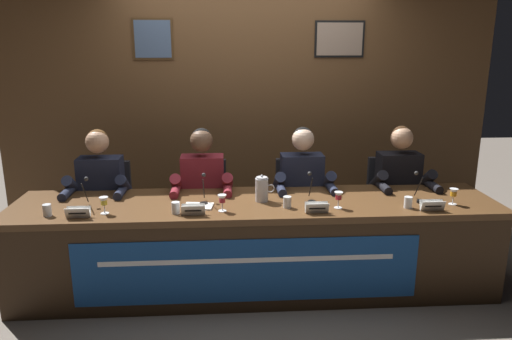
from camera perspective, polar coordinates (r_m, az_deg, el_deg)
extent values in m
plane|color=#70665B|center=(4.01, 0.00, -13.56)|extent=(12.00, 12.00, 0.00)
cube|color=brown|center=(4.93, -1.04, 7.72)|extent=(4.91, 0.12, 2.60)
cube|color=#4C3319|center=(4.87, -12.07, 14.88)|extent=(0.38, 0.02, 0.39)
cube|color=slate|center=(4.85, -12.09, 14.88)|extent=(0.34, 0.01, 0.35)
cube|color=black|center=(4.95, 9.82, 14.97)|extent=(0.49, 0.02, 0.35)
cube|color=gray|center=(4.94, 9.85, 14.97)|extent=(0.45, 0.01, 0.31)
cube|color=brown|center=(3.73, 0.00, -4.09)|extent=(3.71, 0.79, 0.05)
cube|color=#342112|center=(3.53, 0.40, -11.63)|extent=(3.65, 0.04, 0.67)
cube|color=#342112|center=(4.17, -25.96, -8.91)|extent=(0.08, 0.71, 0.67)
cube|color=#342112|center=(4.36, 24.64, -7.72)|extent=(0.08, 0.71, 0.67)
cube|color=#19478C|center=(3.50, -0.96, -11.82)|extent=(2.45, 0.01, 0.48)
cube|color=white|center=(3.46, -0.96, -10.62)|extent=(2.08, 0.00, 0.04)
cylinder|color=black|center=(4.56, -16.95, -10.41)|extent=(0.44, 0.44, 0.02)
cylinder|color=black|center=(4.48, -17.15, -7.96)|extent=(0.05, 0.05, 0.40)
cube|color=#232328|center=(4.41, -17.36, -5.39)|extent=(0.44, 0.44, 0.03)
cube|color=#232328|center=(4.52, -17.01, -1.72)|extent=(0.40, 0.05, 0.44)
cylinder|color=black|center=(4.19, -19.58, -9.72)|extent=(0.10, 0.10, 0.45)
cylinder|color=black|center=(4.14, -16.88, -9.79)|extent=(0.10, 0.10, 0.45)
cylinder|color=black|center=(4.23, -19.37, -5.48)|extent=(0.13, 0.34, 0.13)
cylinder|color=black|center=(4.18, -16.71, -5.50)|extent=(0.13, 0.34, 0.13)
cube|color=#1E2338|center=(4.29, -17.76, -1.69)|extent=(0.36, 0.20, 0.48)
sphere|color=tan|center=(4.18, -18.23, 3.17)|extent=(0.19, 0.19, 0.19)
sphere|color=#593819|center=(4.19, -18.19, 3.41)|extent=(0.17, 0.17, 0.17)
cylinder|color=#1E2338|center=(4.24, -20.85, -1.84)|extent=(0.09, 0.30, 0.25)
cylinder|color=#1E2338|center=(4.14, -15.29, -1.79)|extent=(0.09, 0.30, 0.25)
cylinder|color=#1E2338|center=(4.10, -21.47, -2.59)|extent=(0.07, 0.24, 0.07)
cylinder|color=#1E2338|center=(3.99, -15.72, -2.56)|extent=(0.07, 0.24, 0.07)
cube|color=white|center=(3.57, -20.34, -4.81)|extent=(0.17, 0.03, 0.08)
cube|color=white|center=(3.60, -20.19, -4.63)|extent=(0.17, 0.03, 0.08)
cube|color=black|center=(3.57, -20.35, -4.83)|extent=(0.12, 0.01, 0.01)
cylinder|color=white|center=(3.63, -17.41, -4.90)|extent=(0.06, 0.06, 0.00)
cylinder|color=white|center=(3.62, -17.44, -4.46)|extent=(0.01, 0.01, 0.05)
cone|color=white|center=(3.60, -17.51, -3.56)|extent=(0.06, 0.06, 0.06)
cylinder|color=yellow|center=(3.60, -17.51, -3.66)|extent=(0.04, 0.04, 0.04)
cylinder|color=silver|center=(3.71, -23.42, -4.37)|extent=(0.06, 0.06, 0.08)
cylinder|color=silver|center=(3.71, -23.39, -4.62)|extent=(0.05, 0.05, 0.05)
cylinder|color=black|center=(3.75, -19.65, -4.30)|extent=(0.06, 0.06, 0.02)
cylinder|color=black|center=(3.78, -19.53, -2.56)|extent=(0.01, 0.13, 0.18)
sphere|color=#2D2D2D|center=(3.82, -19.40, -0.99)|extent=(0.03, 0.03, 0.03)
cylinder|color=black|center=(4.45, -6.01, -10.50)|extent=(0.44, 0.44, 0.02)
cylinder|color=black|center=(4.36, -6.08, -8.00)|extent=(0.05, 0.05, 0.40)
cube|color=#232328|center=(4.28, -6.16, -5.36)|extent=(0.44, 0.44, 0.03)
cube|color=#232328|center=(4.40, -6.14, -1.59)|extent=(0.40, 0.05, 0.44)
cylinder|color=black|center=(4.05, -7.71, -9.88)|extent=(0.10, 0.10, 0.45)
cylinder|color=black|center=(4.04, -4.84, -9.86)|extent=(0.10, 0.10, 0.45)
cylinder|color=black|center=(4.08, -7.71, -5.48)|extent=(0.13, 0.34, 0.13)
cylinder|color=black|center=(4.07, -4.88, -5.45)|extent=(0.13, 0.34, 0.13)
cube|color=maroon|center=(4.16, -6.29, -1.55)|extent=(0.36, 0.20, 0.48)
sphere|color=brown|center=(4.05, -6.45, 3.47)|extent=(0.19, 0.19, 0.19)
sphere|color=black|center=(4.06, -6.45, 3.72)|extent=(0.17, 0.17, 0.17)
cylinder|color=maroon|center=(4.07, -9.31, -1.72)|extent=(0.09, 0.30, 0.25)
cylinder|color=maroon|center=(4.05, -3.39, -1.63)|extent=(0.09, 0.30, 0.25)
cylinder|color=maroon|center=(3.92, -9.52, -2.50)|extent=(0.07, 0.24, 0.07)
cylinder|color=maroon|center=(3.90, -3.37, -2.41)|extent=(0.07, 0.24, 0.07)
cube|color=white|center=(3.43, -7.43, -4.77)|extent=(0.17, 0.03, 0.08)
cube|color=white|center=(3.46, -7.40, -4.59)|extent=(0.17, 0.03, 0.08)
cube|color=black|center=(3.43, -7.44, -4.79)|extent=(0.12, 0.01, 0.01)
cylinder|color=white|center=(3.52, -3.99, -4.83)|extent=(0.06, 0.06, 0.00)
cylinder|color=white|center=(3.51, -4.00, -4.38)|extent=(0.01, 0.01, 0.05)
cone|color=white|center=(3.49, -4.02, -3.45)|extent=(0.06, 0.06, 0.06)
cylinder|color=#B21E2D|center=(3.49, -4.01, -3.55)|extent=(0.04, 0.04, 0.04)
cylinder|color=silver|center=(3.50, -9.45, -4.42)|extent=(0.06, 0.06, 0.08)
cylinder|color=silver|center=(3.51, -9.43, -4.68)|extent=(0.05, 0.05, 0.05)
cylinder|color=black|center=(3.66, -6.19, -3.98)|extent=(0.06, 0.06, 0.02)
cylinder|color=black|center=(3.69, -6.19, -2.19)|extent=(0.01, 0.13, 0.18)
sphere|color=#2D2D2D|center=(3.73, -6.19, -0.58)|extent=(0.03, 0.03, 0.03)
cylinder|color=black|center=(4.49, 5.11, -10.21)|extent=(0.44, 0.44, 0.02)
cylinder|color=black|center=(4.41, 5.17, -7.73)|extent=(0.05, 0.05, 0.40)
cube|color=#232328|center=(4.33, 5.24, -5.11)|extent=(0.44, 0.44, 0.03)
cube|color=#232328|center=(4.44, 4.91, -1.39)|extent=(0.40, 0.05, 0.44)
cylinder|color=black|center=(4.07, 4.52, -9.61)|extent=(0.10, 0.10, 0.45)
cylinder|color=black|center=(4.10, 7.32, -9.49)|extent=(0.10, 0.10, 0.45)
cylinder|color=black|center=(4.11, 4.30, -5.25)|extent=(0.13, 0.34, 0.13)
cylinder|color=black|center=(4.14, 7.06, -5.16)|extent=(0.13, 0.34, 0.13)
cube|color=#1E2338|center=(4.21, 5.39, -1.34)|extent=(0.36, 0.20, 0.48)
sphere|color=beige|center=(4.10, 5.56, 3.62)|extent=(0.19, 0.19, 0.19)
sphere|color=black|center=(4.11, 5.54, 3.87)|extent=(0.17, 0.17, 0.17)
cylinder|color=#1E2338|center=(4.08, 2.70, -1.52)|extent=(0.09, 0.30, 0.25)
cylinder|color=#1E2338|center=(4.14, 8.49, -1.40)|extent=(0.09, 0.30, 0.25)
cylinder|color=#1E2338|center=(3.93, 2.96, -2.29)|extent=(0.07, 0.24, 0.07)
cylinder|color=#1E2338|center=(4.00, 8.95, -2.15)|extent=(0.07, 0.24, 0.07)
cube|color=white|center=(3.47, 7.24, -4.52)|extent=(0.17, 0.03, 0.08)
cube|color=white|center=(3.51, 7.14, -4.34)|extent=(0.17, 0.03, 0.08)
cube|color=black|center=(3.47, 7.25, -4.54)|extent=(0.12, 0.01, 0.01)
cylinder|color=white|center=(3.63, 9.66, -4.41)|extent=(0.06, 0.06, 0.00)
cylinder|color=white|center=(3.62, 9.68, -3.97)|extent=(0.01, 0.01, 0.05)
cone|color=white|center=(3.60, 9.72, -3.06)|extent=(0.06, 0.06, 0.06)
cylinder|color=#B21E2D|center=(3.60, 9.71, -3.16)|extent=(0.04, 0.04, 0.04)
cylinder|color=silver|center=(3.58, 3.71, -3.79)|extent=(0.06, 0.06, 0.08)
cylinder|color=silver|center=(3.59, 3.71, -4.05)|extent=(0.05, 0.05, 0.05)
cylinder|color=black|center=(3.70, 6.59, -3.78)|extent=(0.06, 0.06, 0.02)
cylinder|color=black|center=(3.73, 6.47, -2.02)|extent=(0.01, 0.13, 0.18)
sphere|color=#2D2D2D|center=(3.76, 6.34, -0.43)|extent=(0.03, 0.03, 0.03)
cylinder|color=black|center=(4.69, 15.61, -9.60)|extent=(0.44, 0.44, 0.02)
cylinder|color=black|center=(4.61, 15.79, -7.21)|extent=(0.05, 0.05, 0.40)
cube|color=#232328|center=(4.54, 15.98, -4.70)|extent=(0.44, 0.44, 0.03)
cube|color=#232328|center=(4.65, 15.37, -1.16)|extent=(0.40, 0.05, 0.44)
cylinder|color=black|center=(4.27, 16.06, -8.97)|extent=(0.10, 0.10, 0.45)
cylinder|color=black|center=(4.34, 18.57, -8.78)|extent=(0.10, 0.10, 0.45)
cylinder|color=black|center=(4.31, 15.66, -4.81)|extent=(0.13, 0.34, 0.13)
cylinder|color=black|center=(4.37, 18.14, -4.69)|extent=(0.13, 0.34, 0.13)
cube|color=black|center=(4.42, 16.38, -1.09)|extent=(0.36, 0.20, 0.48)
sphere|color=tan|center=(4.32, 16.83, 3.63)|extent=(0.19, 0.19, 0.19)
sphere|color=#331E0F|center=(4.33, 16.77, 3.86)|extent=(0.17, 0.17, 0.17)
cylinder|color=black|center=(4.26, 14.19, -1.26)|extent=(0.09, 0.30, 0.25)
cylinder|color=black|center=(4.40, 19.41, -1.13)|extent=(0.09, 0.30, 0.25)
cylinder|color=black|center=(4.11, 14.85, -1.99)|extent=(0.07, 0.24, 0.07)
cylinder|color=black|center=(4.26, 20.22, -1.83)|extent=(0.07, 0.24, 0.07)
cube|color=white|center=(3.72, 20.18, -4.03)|extent=(0.17, 0.03, 0.08)
cube|color=white|center=(3.75, 19.97, -3.87)|extent=(0.17, 0.03, 0.08)
cube|color=black|center=(3.72, 20.20, -4.05)|extent=(0.12, 0.01, 0.01)
cylinder|color=white|center=(3.95, 22.16, -3.75)|extent=(0.06, 0.06, 0.00)
cylinder|color=white|center=(3.94, 22.21, -3.34)|extent=(0.01, 0.01, 0.05)
cone|color=white|center=(3.92, 22.29, -2.51)|extent=(0.06, 0.06, 0.06)
cylinder|color=orange|center=(3.92, 22.28, -2.60)|extent=(0.04, 0.04, 0.04)
cylinder|color=silver|center=(3.74, 17.51, -3.66)|extent=(0.06, 0.06, 0.08)
cylinder|color=silver|center=(3.75, 17.49, -3.90)|extent=(0.05, 0.05, 0.05)
cylinder|color=black|center=(3.90, 18.85, -3.54)|extent=(0.06, 0.06, 0.02)
cylinder|color=black|center=(3.92, 18.63, -1.86)|extent=(0.01, 0.13, 0.18)
sphere|color=#2D2D2D|center=(3.96, 18.40, -0.35)|extent=(0.03, 0.03, 0.03)
cylinder|color=silver|center=(3.71, 0.69, -2.35)|extent=(0.10, 0.10, 0.18)
cylinder|color=silver|center=(3.68, 0.69, -0.92)|extent=(0.09, 0.09, 0.01)
sphere|color=silver|center=(3.68, 0.69, -0.71)|extent=(0.02, 0.02, 0.02)
torus|color=silver|center=(3.71, 1.73, -2.20)|extent=(0.07, 0.01, 0.07)
cube|color=white|center=(3.62, -6.80, -4.25)|extent=(0.23, 0.18, 0.01)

